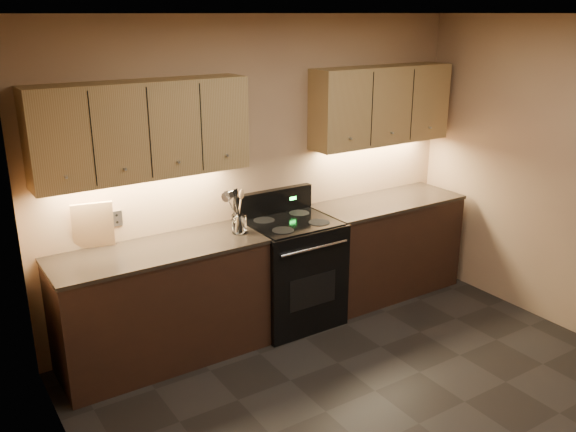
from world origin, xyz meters
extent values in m
plane|color=black|center=(0.00, 0.00, 0.00)|extent=(4.00, 4.00, 0.00)
plane|color=silver|center=(0.00, 0.00, 2.60)|extent=(4.00, 4.00, 0.00)
cube|color=tan|center=(0.00, 2.00, 1.30)|extent=(4.00, 0.04, 2.60)
cube|color=tan|center=(-2.00, 0.00, 1.30)|extent=(0.04, 4.00, 2.60)
cube|color=black|center=(-1.10, 1.70, 0.45)|extent=(1.60, 0.60, 0.90)
cube|color=#342921|center=(-1.10, 1.70, 0.92)|extent=(1.62, 0.62, 0.03)
cube|color=black|center=(1.18, 1.70, 0.45)|extent=(1.44, 0.60, 0.90)
cube|color=#342921|center=(1.18, 1.70, 0.92)|extent=(1.46, 0.62, 0.03)
cube|color=black|center=(0.08, 1.68, 0.46)|extent=(0.76, 0.65, 0.92)
cube|color=black|center=(0.08, 1.68, 0.93)|extent=(0.70, 0.60, 0.01)
cube|color=black|center=(0.08, 1.96, 1.03)|extent=(0.76, 0.07, 0.22)
cube|color=#19FF33|center=(0.26, 1.92, 1.04)|extent=(0.06, 0.00, 0.03)
cylinder|color=silver|center=(0.08, 1.34, 0.80)|extent=(0.65, 0.02, 0.02)
cube|color=black|center=(0.08, 1.35, 0.41)|extent=(0.46, 0.00, 0.28)
cylinder|color=black|center=(-0.10, 1.53, 0.93)|extent=(0.18, 0.18, 0.00)
cylinder|color=black|center=(0.26, 1.53, 0.93)|extent=(0.18, 0.18, 0.00)
cylinder|color=black|center=(-0.10, 1.82, 0.93)|extent=(0.18, 0.18, 0.00)
cylinder|color=black|center=(0.26, 1.82, 0.93)|extent=(0.18, 0.18, 0.00)
cube|color=tan|center=(-1.10, 1.85, 1.80)|extent=(1.60, 0.30, 0.70)
cube|color=tan|center=(1.18, 1.85, 1.80)|extent=(1.44, 0.30, 0.70)
cube|color=#B2B5BA|center=(-1.30, 1.99, 1.12)|extent=(0.08, 0.01, 0.12)
cylinder|color=white|center=(-0.42, 1.68, 1.00)|extent=(0.15, 0.15, 0.15)
cylinder|color=white|center=(-0.42, 1.68, 0.94)|extent=(0.12, 0.12, 0.02)
cube|color=tan|center=(-1.49, 1.95, 1.11)|extent=(0.31, 0.15, 0.37)
camera|label=1|loc=(-2.59, -2.39, 2.61)|focal=38.00mm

